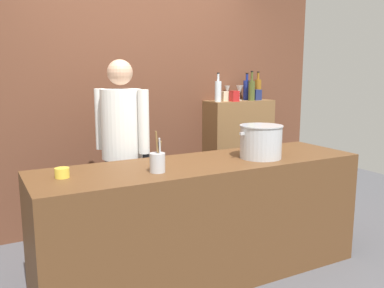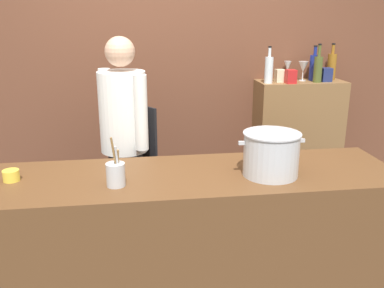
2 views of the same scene
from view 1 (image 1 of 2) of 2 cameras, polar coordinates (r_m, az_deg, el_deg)
name	(u,v)px [view 1 (image 1 of 2)]	position (r m, az deg, el deg)	size (l,w,h in m)	color
ground_plane	(203,274)	(3.36, 1.59, -17.64)	(8.00, 8.00, 0.00)	#4C4C51
brick_back_panel	(135,78)	(4.25, -7.89, 9.13)	(4.40, 0.10, 3.00)	brown
prep_counter	(204,220)	(3.18, 1.63, -10.45)	(2.50, 0.70, 0.90)	brown
bar_cabinet	(238,155)	(4.69, 6.41, -1.57)	(0.76, 0.32, 1.24)	brown
chef	(122,143)	(3.51, -9.64, 0.10)	(0.41, 0.46, 1.66)	black
stockpot_large	(261,142)	(3.22, 9.55, 0.34)	(0.39, 0.33, 0.26)	#B7BABF
utensil_crock	(158,162)	(2.74, -4.81, -2.49)	(0.10, 0.10, 0.28)	#B7BABF
butter_jar	(62,173)	(2.73, -17.59, -3.83)	(0.09, 0.09, 0.06)	yellow
wine_bottle_olive	(252,90)	(4.59, 8.27, 7.45)	(0.07, 0.07, 0.32)	#475123
wine_bottle_amber	(258,89)	(4.80, 9.13, 7.58)	(0.08, 0.08, 0.32)	#8C5919
wine_bottle_clear	(218,91)	(4.36, 3.64, 7.38)	(0.07, 0.07, 0.31)	silver
wine_bottle_cobalt	(247,90)	(4.69, 7.60, 7.50)	(0.08, 0.08, 0.30)	navy
wine_glass_wide	(227,90)	(4.63, 4.91, 7.46)	(0.06, 0.06, 0.16)	silver
wine_glass_short	(240,90)	(4.62, 6.63, 7.48)	(0.08, 0.08, 0.17)	silver
spice_tin_red	(234,96)	(4.43, 5.89, 6.63)	(0.08, 0.08, 0.11)	red
spice_tin_navy	(256,95)	(4.68, 8.93, 6.76)	(0.09, 0.09, 0.12)	navy
spice_tin_cream	(225,96)	(4.48, 4.57, 6.63)	(0.08, 0.08, 0.11)	beige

